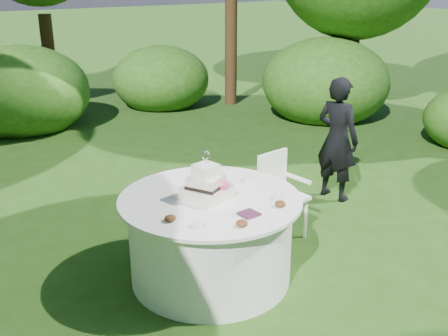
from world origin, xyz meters
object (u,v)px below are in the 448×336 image
Objects in this scene: napkins at (249,214)px; table at (211,238)px; chair at (279,188)px; cake at (207,186)px; guest at (337,139)px.

table is (-0.03, 0.47, -0.39)m from napkins.
chair is (1.04, 0.22, 0.13)m from table.
cake is (-0.07, 0.46, 0.10)m from napkins.
cake is at bearing -172.71° from table.
guest is (2.23, 0.97, -0.04)m from napkins.
table is (-2.25, -0.50, -0.35)m from guest.
chair is (-1.21, -0.29, -0.22)m from guest.
guest is 2.34m from table.
guest is at bearing 23.60° from napkins.
cake reaches higher than napkins.
napkins reaches higher than table.
napkins is 2.43m from guest.
cake is (-2.29, -0.51, 0.15)m from guest.
chair is (1.01, 0.69, -0.26)m from napkins.
napkins is 0.48m from cake.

